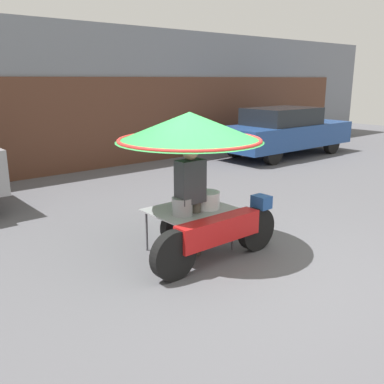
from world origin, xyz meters
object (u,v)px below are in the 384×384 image
vendor_person (190,195)px  potted_plant (318,129)px  parked_car (285,131)px  vendor_motorcycle_cart (193,144)px

vendor_person → potted_plant: bearing=26.4°
parked_car → potted_plant: bearing=18.4°
parked_car → potted_plant: 3.75m
potted_plant → vendor_person: bearing=-153.6°
vendor_motorcycle_cart → potted_plant: 11.96m
vendor_motorcycle_cart → parked_car: (7.14, 4.08, -0.74)m
vendor_person → potted_plant: 12.08m
vendor_motorcycle_cart → parked_car: bearing=29.8°
vendor_motorcycle_cart → parked_car: size_ratio=0.44×
vendor_person → parked_car: (7.27, 4.19, -0.09)m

